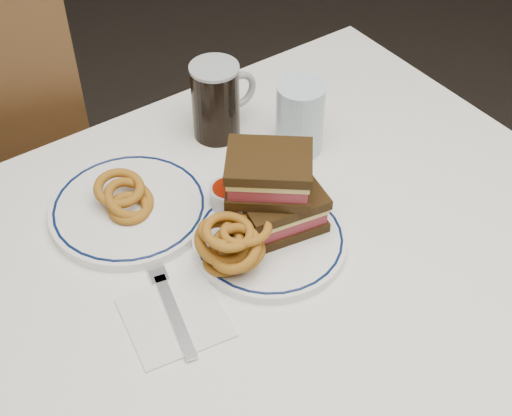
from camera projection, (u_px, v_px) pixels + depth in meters
dining_table at (220, 314)px, 1.15m from camera, size 1.27×0.87×0.75m
main_plate at (270, 240)px, 1.11m from camera, size 0.24×0.24×0.02m
reuben_sandwich at (275, 191)px, 1.08m from camera, size 0.16×0.16×0.13m
onion_rings_main at (232, 242)px, 1.04m from camera, size 0.11×0.11×0.09m
ketchup_ramekin at (228, 195)px, 1.14m from camera, size 0.06×0.06×0.03m
beer_mug at (217, 100)px, 1.26m from camera, size 0.13×0.09×0.14m
water_glass at (300, 118)px, 1.24m from camera, size 0.08×0.08×0.13m
far_plate at (129, 208)px, 1.16m from camera, size 0.26×0.26×0.02m
onion_rings_far at (125, 197)px, 1.14m from camera, size 0.09×0.11×0.06m
napkin_fork at (174, 315)px, 1.01m from camera, size 0.16×0.18×0.01m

